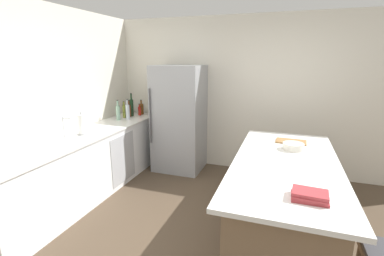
{
  "coord_description": "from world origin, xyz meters",
  "views": [
    {
      "loc": [
        0.52,
        -2.44,
        1.91
      ],
      "look_at": [
        -0.66,
        0.95,
        1.0
      ],
      "focal_mm": 25.67,
      "sensor_mm": 36.0,
      "label": 1
    }
  ],
  "objects_px": {
    "whiskey_bottle": "(141,109)",
    "wine_bottle": "(132,107)",
    "paper_towel_roll": "(82,125)",
    "hot_sauce_bottle": "(139,111)",
    "cookbook_stack": "(310,196)",
    "cutting_board": "(291,141)",
    "syrup_bottle": "(129,110)",
    "gin_bottle": "(118,112)",
    "olive_oil_bottle": "(124,111)",
    "kitchen_island": "(282,202)",
    "soda_bottle": "(128,112)",
    "refrigerator": "(179,119)",
    "mixing_bowl": "(293,146)",
    "sink_faucet": "(65,127)"
  },
  "relations": [
    {
      "from": "kitchen_island",
      "to": "syrup_bottle",
      "type": "height_order",
      "value": "syrup_bottle"
    },
    {
      "from": "kitchen_island",
      "to": "sink_faucet",
      "type": "bearing_deg",
      "value": -178.4
    },
    {
      "from": "olive_oil_bottle",
      "to": "cookbook_stack",
      "type": "xyz_separation_m",
      "value": [
        2.88,
        -2.07,
        -0.08
      ]
    },
    {
      "from": "mixing_bowl",
      "to": "hot_sauce_bottle",
      "type": "bearing_deg",
      "value": 155.76
    },
    {
      "from": "refrigerator",
      "to": "gin_bottle",
      "type": "xyz_separation_m",
      "value": [
        -0.94,
        -0.42,
        0.13
      ]
    },
    {
      "from": "wine_bottle",
      "to": "syrup_bottle",
      "type": "relative_size",
      "value": 1.37
    },
    {
      "from": "olive_oil_bottle",
      "to": "cookbook_stack",
      "type": "bearing_deg",
      "value": -35.75
    },
    {
      "from": "olive_oil_bottle",
      "to": "mixing_bowl",
      "type": "bearing_deg",
      "value": -18.11
    },
    {
      "from": "kitchen_island",
      "to": "paper_towel_roll",
      "type": "distance_m",
      "value": 2.71
    },
    {
      "from": "whiskey_bottle",
      "to": "mixing_bowl",
      "type": "relative_size",
      "value": 1.16
    },
    {
      "from": "olive_oil_bottle",
      "to": "wine_bottle",
      "type": "bearing_deg",
      "value": 77.15
    },
    {
      "from": "paper_towel_roll",
      "to": "hot_sauce_bottle",
      "type": "bearing_deg",
      "value": 86.66
    },
    {
      "from": "whiskey_bottle",
      "to": "wine_bottle",
      "type": "xyz_separation_m",
      "value": [
        -0.09,
        -0.19,
        0.06
      ]
    },
    {
      "from": "paper_towel_roll",
      "to": "syrup_bottle",
      "type": "height_order",
      "value": "paper_towel_roll"
    },
    {
      "from": "paper_towel_roll",
      "to": "wine_bottle",
      "type": "distance_m",
      "value": 1.32
    },
    {
      "from": "hot_sauce_bottle",
      "to": "cookbook_stack",
      "type": "relative_size",
      "value": 0.81
    },
    {
      "from": "hot_sauce_bottle",
      "to": "gin_bottle",
      "type": "bearing_deg",
      "value": -106.68
    },
    {
      "from": "kitchen_island",
      "to": "mixing_bowl",
      "type": "xyz_separation_m",
      "value": [
        0.07,
        0.41,
        0.49
      ]
    },
    {
      "from": "whiskey_bottle",
      "to": "cutting_board",
      "type": "height_order",
      "value": "whiskey_bottle"
    },
    {
      "from": "syrup_bottle",
      "to": "gin_bottle",
      "type": "bearing_deg",
      "value": -98.49
    },
    {
      "from": "olive_oil_bottle",
      "to": "cutting_board",
      "type": "distance_m",
      "value": 2.83
    },
    {
      "from": "kitchen_island",
      "to": "soda_bottle",
      "type": "height_order",
      "value": "soda_bottle"
    },
    {
      "from": "hot_sauce_bottle",
      "to": "olive_oil_bottle",
      "type": "bearing_deg",
      "value": -117.5
    },
    {
      "from": "sink_faucet",
      "to": "kitchen_island",
      "type": "bearing_deg",
      "value": 1.6
    },
    {
      "from": "refrigerator",
      "to": "olive_oil_bottle",
      "type": "height_order",
      "value": "refrigerator"
    },
    {
      "from": "wine_bottle",
      "to": "mixing_bowl",
      "type": "bearing_deg",
      "value": -21.76
    },
    {
      "from": "wine_bottle",
      "to": "cookbook_stack",
      "type": "height_order",
      "value": "wine_bottle"
    },
    {
      "from": "paper_towel_roll",
      "to": "cutting_board",
      "type": "distance_m",
      "value": 2.75
    },
    {
      "from": "syrup_bottle",
      "to": "gin_bottle",
      "type": "distance_m",
      "value": 0.28
    },
    {
      "from": "whiskey_bottle",
      "to": "sink_faucet",
      "type": "bearing_deg",
      "value": -93.63
    },
    {
      "from": "olive_oil_bottle",
      "to": "soda_bottle",
      "type": "relative_size",
      "value": 0.85
    },
    {
      "from": "cutting_board",
      "to": "sink_faucet",
      "type": "bearing_deg",
      "value": -164.1
    },
    {
      "from": "gin_bottle",
      "to": "wine_bottle",
      "type": "bearing_deg",
      "value": 84.27
    },
    {
      "from": "cookbook_stack",
      "to": "hot_sauce_bottle",
      "type": "bearing_deg",
      "value": 139.33
    },
    {
      "from": "gin_bottle",
      "to": "olive_oil_bottle",
      "type": "bearing_deg",
      "value": 91.34
    },
    {
      "from": "wine_bottle",
      "to": "gin_bottle",
      "type": "xyz_separation_m",
      "value": [
        -0.04,
        -0.37,
        -0.03
      ]
    },
    {
      "from": "hot_sauce_bottle",
      "to": "cookbook_stack",
      "type": "distance_m",
      "value": 3.6
    },
    {
      "from": "hot_sauce_bottle",
      "to": "mixing_bowl",
      "type": "height_order",
      "value": "hot_sauce_bottle"
    },
    {
      "from": "whiskey_bottle",
      "to": "wine_bottle",
      "type": "distance_m",
      "value": 0.22
    },
    {
      "from": "paper_towel_roll",
      "to": "cutting_board",
      "type": "bearing_deg",
      "value": 10.9
    },
    {
      "from": "cutting_board",
      "to": "wine_bottle",
      "type": "bearing_deg",
      "value": 163.62
    },
    {
      "from": "cookbook_stack",
      "to": "cutting_board",
      "type": "distance_m",
      "value": 1.46
    },
    {
      "from": "refrigerator",
      "to": "olive_oil_bottle",
      "type": "xyz_separation_m",
      "value": [
        -0.94,
        -0.23,
        0.12
      ]
    },
    {
      "from": "kitchen_island",
      "to": "gin_bottle",
      "type": "height_order",
      "value": "gin_bottle"
    },
    {
      "from": "kitchen_island",
      "to": "wine_bottle",
      "type": "relative_size",
      "value": 5.43
    },
    {
      "from": "syrup_bottle",
      "to": "cookbook_stack",
      "type": "height_order",
      "value": "syrup_bottle"
    },
    {
      "from": "wine_bottle",
      "to": "cutting_board",
      "type": "relative_size",
      "value": 1.14
    },
    {
      "from": "paper_towel_roll",
      "to": "olive_oil_bottle",
      "type": "bearing_deg",
      "value": 93.12
    },
    {
      "from": "kitchen_island",
      "to": "wine_bottle",
      "type": "bearing_deg",
      "value": 150.58
    },
    {
      "from": "wine_bottle",
      "to": "soda_bottle",
      "type": "bearing_deg",
      "value": -71.96
    }
  ]
}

